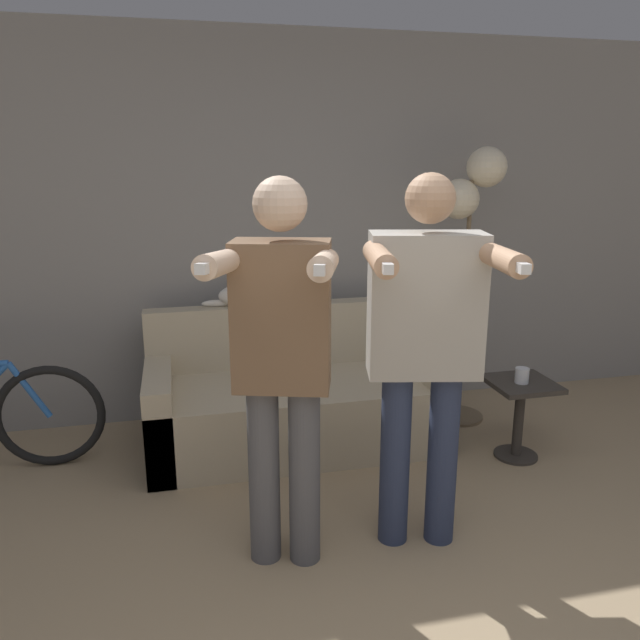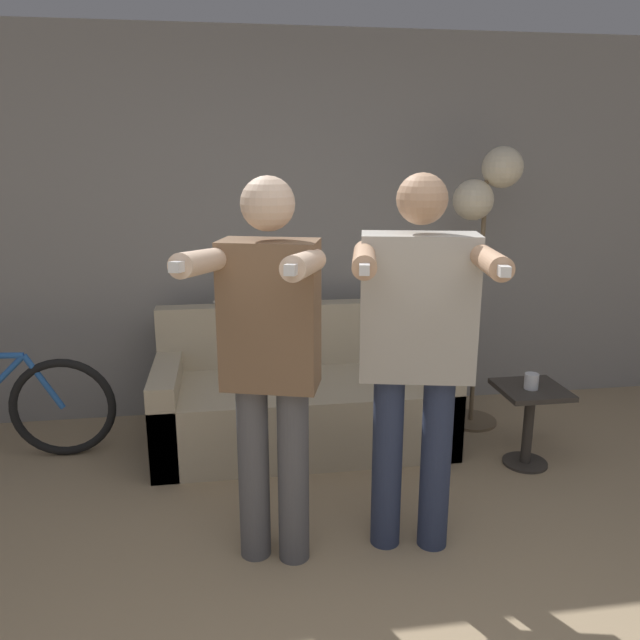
# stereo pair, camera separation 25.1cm
# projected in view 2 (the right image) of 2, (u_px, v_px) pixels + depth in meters

# --- Properties ---
(wall_back) EXTENTS (10.00, 0.05, 2.60)m
(wall_back) POSITION_uv_depth(u_px,v_px,m) (296.00, 230.00, 4.31)
(wall_back) COLOR gray
(wall_back) RESTS_ON ground_plane
(couch) EXTENTS (1.83, 0.83, 0.85)m
(couch) POSITION_uv_depth(u_px,v_px,m) (302.00, 400.00, 4.00)
(couch) COLOR beige
(couch) RESTS_ON ground_plane
(person_left) EXTENTS (0.60, 0.76, 1.72)m
(person_left) POSITION_uv_depth(u_px,v_px,m) (270.00, 352.00, 2.63)
(person_left) COLOR #56565B
(person_left) RESTS_ON ground_plane
(person_right) EXTENTS (0.66, 0.76, 1.73)m
(person_right) POSITION_uv_depth(u_px,v_px,m) (417.00, 341.00, 2.72)
(person_right) COLOR #2D3856
(person_right) RESTS_ON ground_plane
(cat) EXTENTS (0.49, 0.13, 0.18)m
(cat) POSITION_uv_depth(u_px,v_px,m) (259.00, 293.00, 4.09)
(cat) COLOR silver
(cat) RESTS_ON couch
(floor_lamp) EXTENTS (0.44, 0.35, 1.86)m
(floor_lamp) POSITION_uv_depth(u_px,v_px,m) (486.00, 205.00, 3.96)
(floor_lamp) COLOR #756047
(floor_lamp) RESTS_ON ground_plane
(side_table) EXTENTS (0.38, 0.38, 0.49)m
(side_table) POSITION_uv_depth(u_px,v_px,m) (530.00, 411.00, 3.67)
(side_table) COLOR #38332D
(side_table) RESTS_ON ground_plane
(cup) EXTENTS (0.08, 0.08, 0.09)m
(cup) POSITION_uv_depth(u_px,v_px,m) (531.00, 381.00, 3.60)
(cup) COLOR silver
(cup) RESTS_ON side_table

